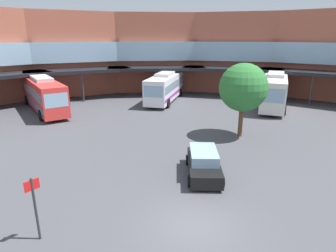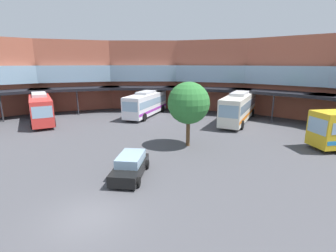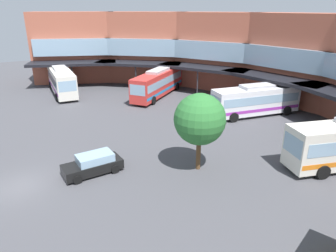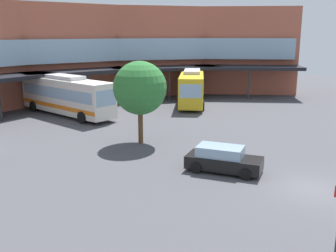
{
  "view_description": "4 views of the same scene",
  "coord_description": "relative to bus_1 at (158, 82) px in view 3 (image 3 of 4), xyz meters",
  "views": [
    {
      "loc": [
        -0.23,
        -10.95,
        8.08
      ],
      "look_at": [
        -1.97,
        10.21,
        1.42
      ],
      "focal_mm": 30.83,
      "sensor_mm": 36.0,
      "label": 1
    },
    {
      "loc": [
        6.01,
        -10.56,
        7.71
      ],
      "look_at": [
        1.63,
        14.44,
        1.34
      ],
      "focal_mm": 27.02,
      "sensor_mm": 36.0,
      "label": 2
    },
    {
      "loc": [
        21.51,
        -0.01,
        11.83
      ],
      "look_at": [
        -1.77,
        12.88,
        1.59
      ],
      "focal_mm": 32.96,
      "sensor_mm": 36.0,
      "label": 3
    },
    {
      "loc": [
        -20.44,
        -1.14,
        8.04
      ],
      "look_at": [
        1.72,
        9.17,
        2.11
      ],
      "focal_mm": 41.41,
      "sensor_mm": 36.0,
      "label": 4
    }
  ],
  "objects": [
    {
      "name": "bus_1",
      "position": [
        0.0,
        0.0,
        0.0
      ],
      "size": [
        9.61,
        11.31,
        3.8
      ],
      "rotation": [
        0.0,
        0.0,
        5.38
      ],
      "color": "red",
      "rests_on": "ground"
    },
    {
      "name": "bus_3",
      "position": [
        -7.81,
        -11.77,
        0.04
      ],
      "size": [
        11.44,
        3.35,
        3.89
      ],
      "rotation": [
        0.0,
        0.0,
        6.23
      ],
      "color": "silver",
      "rests_on": "ground"
    },
    {
      "name": "ground_plane",
      "position": [
        16.73,
        -19.58,
        -1.92
      ],
      "size": [
        119.53,
        119.53,
        0.0
      ],
      "primitive_type": "plane",
      "color": "#47474C"
    },
    {
      "name": "plaza_tree",
      "position": [
        20.63,
        -7.15,
        2.18
      ],
      "size": [
        3.89,
        3.89,
        6.07
      ],
      "color": "brown",
      "rests_on": "ground"
    },
    {
      "name": "station_building",
      "position": [
        16.73,
        5.01,
        3.72
      ],
      "size": [
        75.44,
        34.92,
        11.23
      ],
      "color": "#AD5942",
      "rests_on": "ground"
    },
    {
      "name": "parked_car",
      "position": [
        17.34,
        -14.5,
        -1.19
      ],
      "size": [
        2.22,
        4.49,
        1.53
      ],
      "rotation": [
        0.0,
        0.0,
        4.77
      ],
      "color": "black",
      "rests_on": "ground"
    },
    {
      "name": "bus_4",
      "position": [
        13.13,
        5.92,
        -0.08
      ],
      "size": [
        4.18,
        10.74,
        3.64
      ],
      "rotation": [
        0.0,
        0.0,
        4.55
      ],
      "color": "white",
      "rests_on": "ground"
    }
  ]
}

